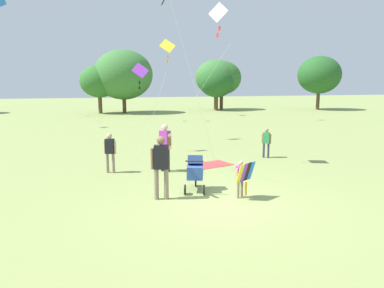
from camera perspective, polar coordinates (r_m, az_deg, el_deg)
ground_plane at (r=9.41m, az=4.58°, el=-9.36°), size 120.00×120.00×0.00m
treeline_distant at (r=36.84m, az=-9.90°, el=10.35°), size 46.30×8.13×5.99m
child_with_butterfly_kite at (r=9.78m, az=7.72°, el=-4.86°), size 0.61×0.49×1.01m
person_adult_flyer at (r=9.53m, az=-4.85°, el=-2.76°), size 0.61×0.51×1.76m
stroller at (r=10.35m, az=0.50°, el=-4.03°), size 0.72×1.12×1.03m
kite_adult_black at (r=13.25m, az=3.86°, el=18.81°), size 2.61×3.66×5.80m
kite_orange_delta at (r=15.68m, az=-7.95°, el=10.63°), size 0.86×3.72×3.84m
kite_green_novelty at (r=18.77m, az=-3.50°, el=14.34°), size 2.55×3.50×5.16m
person_sitting_far at (r=12.59m, az=-12.69°, el=-0.86°), size 0.41×0.27×1.36m
person_couple_left at (r=12.47m, az=-4.23°, el=0.04°), size 0.40×0.43×1.64m
person_kid_running at (r=15.02m, az=11.53°, el=0.55°), size 0.33×0.28×1.20m
picnic_blanket at (r=13.59m, az=2.82°, el=-3.25°), size 1.77×1.40×0.02m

